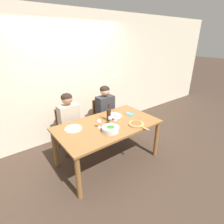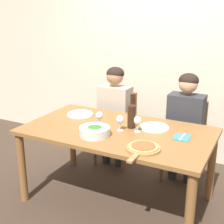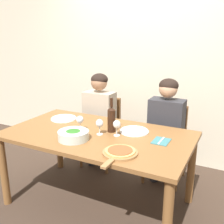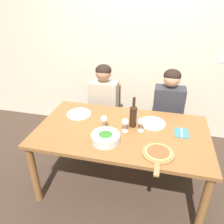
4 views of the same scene
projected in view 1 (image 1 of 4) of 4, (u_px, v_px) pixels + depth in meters
name	position (u px, v px, depth m)	size (l,w,h in m)	color
ground_plane	(108.00, 160.00, 3.34)	(40.00, 40.00, 0.00)	#3D2D23
back_wall	(71.00, 78.00, 3.77)	(10.00, 0.06, 2.70)	beige
dining_table	(108.00, 129.00, 3.08)	(1.77, 1.00, 0.76)	brown
chair_left	(68.00, 127.00, 3.53)	(0.42, 0.42, 0.88)	brown
chair_right	(103.00, 116.00, 4.01)	(0.42, 0.42, 0.88)	brown
person_woman	(69.00, 118.00, 3.35)	(0.47, 0.51, 1.22)	#28282D
person_man	(106.00, 108.00, 3.83)	(0.47, 0.51, 1.22)	#28282D
wine_bottle	(109.00, 114.00, 3.12)	(0.08, 0.08, 0.34)	black
broccoli_bowl	(111.00, 129.00, 2.79)	(0.28, 0.28, 0.09)	silver
dinner_plate_left	(73.00, 128.00, 2.88)	(0.28, 0.28, 0.02)	white
dinner_plate_right	(114.00, 116.00, 3.34)	(0.28, 0.28, 0.02)	white
pizza_on_board	(137.00, 124.00, 3.02)	(0.28, 0.42, 0.04)	#9E7042
wine_glass_left	(99.00, 122.00, 2.88)	(0.07, 0.07, 0.15)	silver
wine_glass_right	(115.00, 115.00, 3.12)	(0.07, 0.07, 0.15)	silver
wine_glass_centre	(110.00, 119.00, 3.00)	(0.07, 0.07, 0.15)	silver
fork_on_napkin	(130.00, 114.00, 3.43)	(0.14, 0.18, 0.01)	#387075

